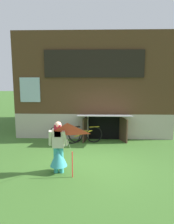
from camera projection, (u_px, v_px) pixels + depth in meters
ground_plane at (93, 165)px, 7.47m from camera, size 60.00×60.00×0.00m
log_house at (94, 84)px, 12.56m from camera, size 7.28×6.29×4.83m
person at (58, 152)px, 6.80m from camera, size 0.61×0.52×1.60m
kite at (67, 138)px, 6.12m from camera, size 0.91×1.00×1.56m
bicycle_yellow at (83, 135)px, 9.75m from camera, size 1.64×0.40×0.76m
bicycle_silver at (66, 134)px, 9.97m from camera, size 1.52×0.35×0.70m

